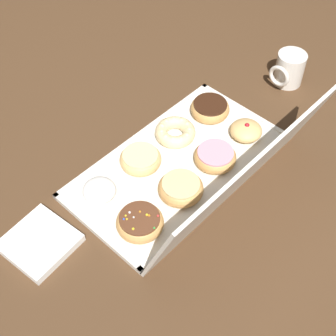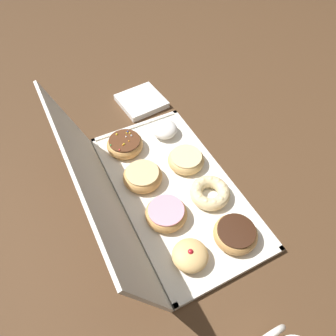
{
  "view_description": "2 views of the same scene",
  "coord_description": "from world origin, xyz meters",
  "px_view_note": "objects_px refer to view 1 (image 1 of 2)",
  "views": [
    {
      "loc": [
        0.62,
        0.55,
        0.97
      ],
      "look_at": [
        0.06,
        0.02,
        0.06
      ],
      "focal_mm": 51.91,
      "sensor_mm": 36.0,
      "label": 1
    },
    {
      "loc": [
        -0.46,
        0.26,
        0.75
      ],
      "look_at": [
        0.05,
        -0.0,
        0.05
      ],
      "focal_mm": 34.04,
      "sensor_mm": 36.0,
      "label": 2
    }
  ],
  "objects_px": {
    "powdered_filled_donut_3": "(99,190)",
    "napkin_stack": "(40,242)",
    "pink_frosted_donut_5": "(215,157)",
    "glazed_ring_donut_2": "(140,159)",
    "jelly_filled_donut_4": "(246,131)",
    "glazed_ring_donut_6": "(181,188)",
    "chocolate_frosted_donut_0": "(210,108)",
    "cruller_donut_1": "(175,132)",
    "sprinkle_donut_7": "(140,222)",
    "donut_box": "(177,165)",
    "coffee_mug": "(289,69)"
  },
  "relations": [
    {
      "from": "chocolate_frosted_donut_0",
      "to": "powdered_filled_donut_3",
      "type": "distance_m",
      "value": 0.41
    },
    {
      "from": "cruller_donut_1",
      "to": "coffee_mug",
      "type": "relative_size",
      "value": 1.05
    },
    {
      "from": "cruller_donut_1",
      "to": "powdered_filled_donut_3",
      "type": "xyz_separation_m",
      "value": [
        0.27,
        0.0,
        0.0
      ]
    },
    {
      "from": "pink_frosted_donut_5",
      "to": "coffee_mug",
      "type": "relative_size",
      "value": 1.04
    },
    {
      "from": "donut_box",
      "to": "napkin_stack",
      "type": "distance_m",
      "value": 0.4
    },
    {
      "from": "donut_box",
      "to": "pink_frosted_donut_5",
      "type": "relative_size",
      "value": 5.2
    },
    {
      "from": "powdered_filled_donut_3",
      "to": "sprinkle_donut_7",
      "type": "xyz_separation_m",
      "value": [
        -0.0,
        0.14,
        -0.0
      ]
    },
    {
      "from": "chocolate_frosted_donut_0",
      "to": "pink_frosted_donut_5",
      "type": "xyz_separation_m",
      "value": [
        0.13,
        0.13,
        0.0
      ]
    },
    {
      "from": "donut_box",
      "to": "pink_frosted_donut_5",
      "type": "distance_m",
      "value": 0.1
    },
    {
      "from": "chocolate_frosted_donut_0",
      "to": "glazed_ring_donut_2",
      "type": "xyz_separation_m",
      "value": [
        0.27,
        -0.01,
        -0.0
      ]
    },
    {
      "from": "powdered_filled_donut_3",
      "to": "napkin_stack",
      "type": "bearing_deg",
      "value": -0.06
    },
    {
      "from": "glazed_ring_donut_6",
      "to": "sprinkle_donut_7",
      "type": "height_order",
      "value": "sprinkle_donut_7"
    },
    {
      "from": "glazed_ring_donut_2",
      "to": "donut_box",
      "type": "bearing_deg",
      "value": 133.03
    },
    {
      "from": "glazed_ring_donut_6",
      "to": "chocolate_frosted_donut_0",
      "type": "bearing_deg",
      "value": -153.71
    },
    {
      "from": "cruller_donut_1",
      "to": "glazed_ring_donut_2",
      "type": "bearing_deg",
      "value": 0.38
    },
    {
      "from": "chocolate_frosted_donut_0",
      "to": "cruller_donut_1",
      "type": "bearing_deg",
      "value": -3.94
    },
    {
      "from": "powdered_filled_donut_3",
      "to": "jelly_filled_donut_4",
      "type": "distance_m",
      "value": 0.43
    },
    {
      "from": "jelly_filled_donut_4",
      "to": "pink_frosted_donut_5",
      "type": "distance_m",
      "value": 0.13
    },
    {
      "from": "chocolate_frosted_donut_0",
      "to": "coffee_mug",
      "type": "xyz_separation_m",
      "value": [
        -0.28,
        0.07,
        0.02
      ]
    },
    {
      "from": "powdered_filled_donut_3",
      "to": "napkin_stack",
      "type": "xyz_separation_m",
      "value": [
        0.18,
        -0.0,
        -0.02
      ]
    },
    {
      "from": "powdered_filled_donut_3",
      "to": "pink_frosted_donut_5",
      "type": "xyz_separation_m",
      "value": [
        -0.28,
        0.13,
        -0.0
      ]
    },
    {
      "from": "donut_box",
      "to": "napkin_stack",
      "type": "xyz_separation_m",
      "value": [
        0.39,
        -0.07,
        0.01
      ]
    },
    {
      "from": "coffee_mug",
      "to": "napkin_stack",
      "type": "relative_size",
      "value": 0.72
    },
    {
      "from": "chocolate_frosted_donut_0",
      "to": "donut_box",
      "type": "bearing_deg",
      "value": 16.85
    },
    {
      "from": "chocolate_frosted_donut_0",
      "to": "sprinkle_donut_7",
      "type": "relative_size",
      "value": 0.99
    },
    {
      "from": "pink_frosted_donut_5",
      "to": "napkin_stack",
      "type": "distance_m",
      "value": 0.48
    },
    {
      "from": "donut_box",
      "to": "chocolate_frosted_donut_0",
      "type": "distance_m",
      "value": 0.21
    },
    {
      "from": "jelly_filled_donut_4",
      "to": "pink_frosted_donut_5",
      "type": "height_order",
      "value": "jelly_filled_donut_4"
    },
    {
      "from": "glazed_ring_donut_2",
      "to": "chocolate_frosted_donut_0",
      "type": "bearing_deg",
      "value": 178.2
    },
    {
      "from": "pink_frosted_donut_5",
      "to": "sprinkle_donut_7",
      "type": "bearing_deg",
      "value": 0.59
    },
    {
      "from": "glazed_ring_donut_2",
      "to": "jelly_filled_donut_4",
      "type": "bearing_deg",
      "value": 152.78
    },
    {
      "from": "donut_box",
      "to": "jelly_filled_donut_4",
      "type": "relative_size",
      "value": 6.6
    },
    {
      "from": "glazed_ring_donut_2",
      "to": "coffee_mug",
      "type": "height_order",
      "value": "coffee_mug"
    },
    {
      "from": "coffee_mug",
      "to": "pink_frosted_donut_5",
      "type": "bearing_deg",
      "value": 7.33
    },
    {
      "from": "powdered_filled_donut_3",
      "to": "pink_frosted_donut_5",
      "type": "relative_size",
      "value": 0.74
    },
    {
      "from": "cruller_donut_1",
      "to": "sprinkle_donut_7",
      "type": "height_order",
      "value": "sprinkle_donut_7"
    },
    {
      "from": "powdered_filled_donut_3",
      "to": "jelly_filled_donut_4",
      "type": "height_order",
      "value": "jelly_filled_donut_4"
    },
    {
      "from": "pink_frosted_donut_5",
      "to": "napkin_stack",
      "type": "height_order",
      "value": "pink_frosted_donut_5"
    },
    {
      "from": "napkin_stack",
      "to": "chocolate_frosted_donut_0",
      "type": "bearing_deg",
      "value": 179.26
    },
    {
      "from": "sprinkle_donut_7",
      "to": "napkin_stack",
      "type": "relative_size",
      "value": 0.77
    },
    {
      "from": "pink_frosted_donut_5",
      "to": "glazed_ring_donut_6",
      "type": "relative_size",
      "value": 0.98
    },
    {
      "from": "glazed_ring_donut_2",
      "to": "coffee_mug",
      "type": "xyz_separation_m",
      "value": [
        -0.54,
        0.08,
        0.02
      ]
    },
    {
      "from": "chocolate_frosted_donut_0",
      "to": "glazed_ring_donut_2",
      "type": "relative_size",
      "value": 1.02
    },
    {
      "from": "cruller_donut_1",
      "to": "pink_frosted_donut_5",
      "type": "height_order",
      "value": "pink_frosted_donut_5"
    },
    {
      "from": "pink_frosted_donut_5",
      "to": "coffee_mug",
      "type": "xyz_separation_m",
      "value": [
        -0.41,
        -0.05,
        0.02
      ]
    },
    {
      "from": "jelly_filled_donut_4",
      "to": "sprinkle_donut_7",
      "type": "height_order",
      "value": "jelly_filled_donut_4"
    },
    {
      "from": "donut_box",
      "to": "chocolate_frosted_donut_0",
      "type": "relative_size",
      "value": 5.17
    },
    {
      "from": "pink_frosted_donut_5",
      "to": "cruller_donut_1",
      "type": "bearing_deg",
      "value": -88.1
    },
    {
      "from": "donut_box",
      "to": "pink_frosted_donut_5",
      "type": "height_order",
      "value": "pink_frosted_donut_5"
    },
    {
      "from": "glazed_ring_donut_2",
      "to": "napkin_stack",
      "type": "height_order",
      "value": "glazed_ring_donut_2"
    }
  ]
}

